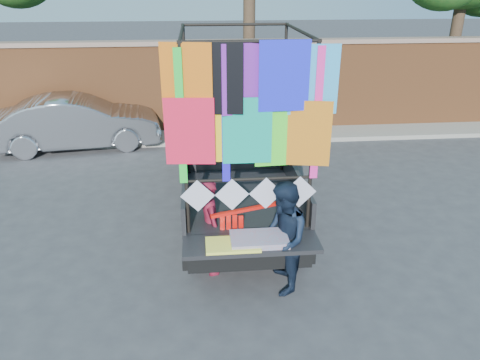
{
  "coord_description": "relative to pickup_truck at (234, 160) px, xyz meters",
  "views": [
    {
      "loc": [
        -0.61,
        -6.33,
        4.21
      ],
      "look_at": [
        -0.03,
        0.01,
        1.44
      ],
      "focal_mm": 35.0,
      "sensor_mm": 36.0,
      "label": 1
    }
  ],
  "objects": [
    {
      "name": "ground",
      "position": [
        -0.05,
        -2.25,
        -0.89
      ],
      "size": [
        90.0,
        90.0,
        0.0
      ],
      "primitive_type": "plane",
      "color": "#38383A",
      "rests_on": "ground"
    },
    {
      "name": "brick_wall",
      "position": [
        -0.05,
        4.75,
        0.44
      ],
      "size": [
        30.0,
        0.45,
        2.61
      ],
      "color": "brown",
      "rests_on": "ground"
    },
    {
      "name": "curb",
      "position": [
        -0.05,
        4.05,
        -0.83
      ],
      "size": [
        30.0,
        1.2,
        0.12
      ],
      "primitive_type": "cube",
      "color": "gray",
      "rests_on": "ground"
    },
    {
      "name": "pickup_truck",
      "position": [
        0.0,
        0.0,
        0.0
      ],
      "size": [
        2.22,
        5.58,
        3.51
      ],
      "color": "black",
      "rests_on": "ground"
    },
    {
      "name": "sedan",
      "position": [
        -3.82,
        3.63,
        -0.19
      ],
      "size": [
        4.39,
        2.05,
        1.39
      ],
      "primitive_type": "imported",
      "rotation": [
        0.0,
        0.0,
        1.71
      ],
      "color": "#A5A6AC",
      "rests_on": "ground"
    },
    {
      "name": "woman",
      "position": [
        -0.54,
        -2.4,
        -0.12
      ],
      "size": [
        0.49,
        0.63,
        1.53
      ],
      "primitive_type": "imported",
      "rotation": [
        0.0,
        0.0,
        1.82
      ],
      "color": "maroon",
      "rests_on": "ground"
    },
    {
      "name": "man",
      "position": [
        0.46,
        -2.97,
        -0.05
      ],
      "size": [
        0.68,
        0.85,
        1.67
      ],
      "primitive_type": "imported",
      "rotation": [
        0.0,
        0.0,
        -1.63
      ],
      "color": "#131E31",
      "rests_on": "ground"
    },
    {
      "name": "streamer_bundle",
      "position": [
        -0.16,
        -2.7,
        0.07
      ],
      "size": [
        1.02,
        0.38,
        0.72
      ],
      "color": "red",
      "rests_on": "ground"
    }
  ]
}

